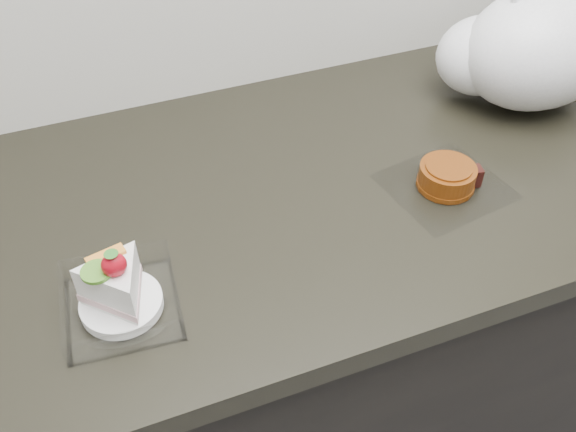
% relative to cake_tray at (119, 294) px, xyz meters
% --- Properties ---
extents(counter, '(2.04, 0.64, 0.90)m').
position_rel_cake_tray_xyz_m(counter, '(0.41, 0.15, -0.48)').
color(counter, black).
rests_on(counter, ground).
extents(cake_tray, '(0.16, 0.16, 0.11)m').
position_rel_cake_tray_xyz_m(cake_tray, '(0.00, 0.00, 0.00)').
color(cake_tray, white).
rests_on(cake_tray, counter).
extents(mooncake_wrap, '(0.20, 0.19, 0.04)m').
position_rel_cake_tray_xyz_m(mooncake_wrap, '(0.52, 0.06, -0.01)').
color(mooncake_wrap, white).
rests_on(mooncake_wrap, counter).
extents(plastic_bag, '(0.35, 0.30, 0.26)m').
position_rel_cake_tray_xyz_m(plastic_bag, '(0.77, 0.23, 0.07)').
color(plastic_bag, white).
rests_on(plastic_bag, counter).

